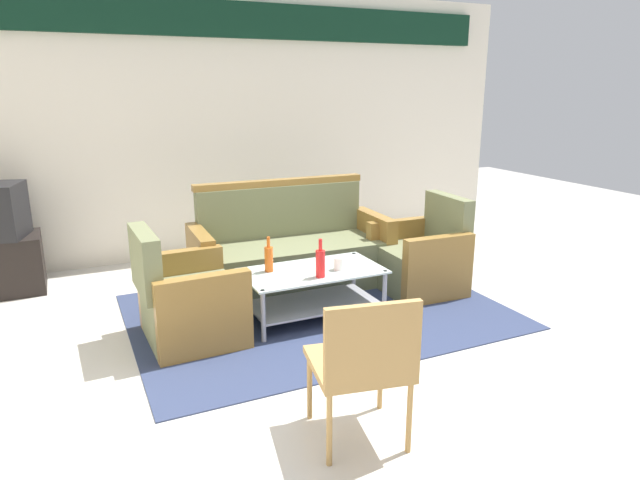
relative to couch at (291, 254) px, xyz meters
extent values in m
plane|color=beige|center=(0.07, -1.61, -0.32)|extent=(14.00, 14.00, 0.00)
cube|color=silver|center=(0.07, 1.45, 1.08)|extent=(6.52, 0.12, 2.80)
cube|color=black|center=(0.07, 1.36, 2.15)|extent=(5.76, 0.08, 0.36)
cube|color=#2D3856|center=(-0.03, -0.68, -0.31)|extent=(2.98, 2.14, 0.01)
cube|color=#6B704C|center=(0.00, -0.05, -0.10)|extent=(1.62, 0.75, 0.42)
cube|color=#6B704C|center=(0.01, 0.27, 0.35)|extent=(1.60, 0.19, 0.48)
cube|color=olive|center=(0.84, -0.08, 0.00)|extent=(0.14, 0.70, 0.62)
cube|color=olive|center=(-0.84, -0.03, 0.00)|extent=(0.14, 0.70, 0.62)
cube|color=olive|center=(0.01, 0.27, 0.62)|extent=(1.64, 0.15, 0.06)
cube|color=#6B704C|center=(-1.07, -0.73, -0.11)|extent=(0.68, 0.62, 0.40)
cube|color=#6B704C|center=(-1.38, -0.74, 0.32)|extent=(0.14, 0.60, 0.45)
cube|color=olive|center=(-1.09, -0.40, -0.02)|extent=(0.66, 0.12, 0.58)
cube|color=olive|center=(-1.06, -1.06, -0.02)|extent=(0.66, 0.12, 0.58)
cube|color=#6B704C|center=(1.01, -0.58, -0.11)|extent=(0.68, 0.62, 0.40)
cube|color=#6B704C|center=(1.31, -0.59, 0.32)|extent=(0.14, 0.60, 0.45)
cube|color=olive|center=(0.99, -0.91, -0.02)|extent=(0.66, 0.13, 0.58)
cube|color=olive|center=(1.02, -0.25, -0.02)|extent=(0.66, 0.13, 0.58)
cube|color=silver|center=(-0.12, -0.77, 0.09)|extent=(1.10, 0.60, 0.02)
cube|color=#9E9EA5|center=(-0.12, -0.77, -0.19)|extent=(1.00, 0.52, 0.02)
cylinder|color=#9E9EA5|center=(-0.63, -0.51, -0.11)|extent=(0.04, 0.04, 0.40)
cylinder|color=#9E9EA5|center=(0.39, -0.51, -0.11)|extent=(0.04, 0.04, 0.40)
cylinder|color=#9E9EA5|center=(-0.63, -1.03, -0.11)|extent=(0.04, 0.04, 0.40)
cylinder|color=#9E9EA5|center=(0.39, -1.03, -0.11)|extent=(0.04, 0.04, 0.40)
cylinder|color=#D85919|center=(-0.45, -0.66, 0.19)|extent=(0.07, 0.07, 0.20)
cylinder|color=#D85919|center=(-0.45, -0.66, 0.33)|extent=(0.03, 0.03, 0.08)
cylinder|color=red|center=(-0.14, -0.95, 0.20)|extent=(0.07, 0.07, 0.21)
cylinder|color=red|center=(-0.14, -0.95, 0.35)|extent=(0.03, 0.03, 0.09)
cylinder|color=silver|center=(0.06, -0.85, 0.14)|extent=(0.08, 0.08, 0.10)
cube|color=#AD844C|center=(-0.55, -2.30, 0.10)|extent=(0.56, 0.56, 0.04)
cube|color=#AD844C|center=(-0.59, -2.51, 0.32)|extent=(0.48, 0.13, 0.40)
cylinder|color=#AD844C|center=(-0.72, -2.05, -0.11)|extent=(0.03, 0.03, 0.42)
cylinder|color=#AD844C|center=(-0.31, -2.13, -0.11)|extent=(0.03, 0.03, 0.42)
cylinder|color=#AD844C|center=(-0.80, -2.46, -0.11)|extent=(0.03, 0.03, 0.42)
cylinder|color=#AD844C|center=(-0.38, -2.54, -0.11)|extent=(0.03, 0.03, 0.42)
camera|label=1|loc=(-1.84, -4.61, 1.51)|focal=31.48mm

